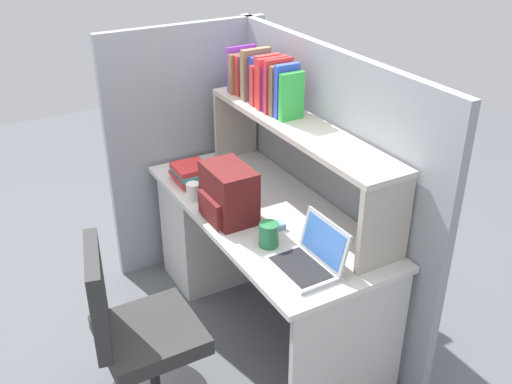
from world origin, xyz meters
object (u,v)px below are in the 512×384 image
Objects in this scene: computer_mouse at (274,227)px; snack_canister at (269,235)px; backpack at (228,194)px; office_chair at (139,346)px; laptop at (310,258)px; paper_cup at (193,192)px; tissue_box at (232,178)px.

computer_mouse is 0.15m from snack_canister.
backpack is at bearing -171.74° from snack_canister.
office_chair reaches higher than computer_mouse.
office_chair is (0.10, -0.78, -0.35)m from computer_mouse.
backpack reaches higher than laptop.
snack_canister reaches higher than computer_mouse.
office_chair is at bearing -43.54° from paper_cup.
computer_mouse is (0.22, 0.14, -0.12)m from backpack.
laptop is 0.36m from computer_mouse.
snack_canister is (0.33, 0.05, -0.08)m from backpack.
laptop is 0.60m from backpack.
tissue_box is (-0.53, 0.04, 0.03)m from computer_mouse.
laptop is 0.87m from paper_cup.
tissue_box is (-0.04, 0.26, 0.00)m from paper_cup.
office_chair reaches higher than snack_canister.
paper_cup is 0.89m from office_chair.
laptop is 1.05× the size of backpack.
backpack is 2.54× the size of snack_canister.
laptop is at bearing 12.78° from paper_cup.
computer_mouse is 1.08× the size of paper_cup.
laptop is 3.02× the size of computer_mouse.
laptop is at bearing -95.21° from office_chair.
tissue_box is at bearing 167.82° from snack_canister.
backpack reaches higher than office_chair.
backpack is 0.34m from snack_canister.
laptop is 2.65× the size of snack_canister.
backpack is 3.11× the size of paper_cup.
tissue_box is at bearing 99.36° from paper_cup.
laptop reaches higher than computer_mouse.
computer_mouse is at bearing -5.84° from tissue_box.
snack_canister is (0.60, 0.12, 0.01)m from paper_cup.
paper_cup is 0.82× the size of snack_canister.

